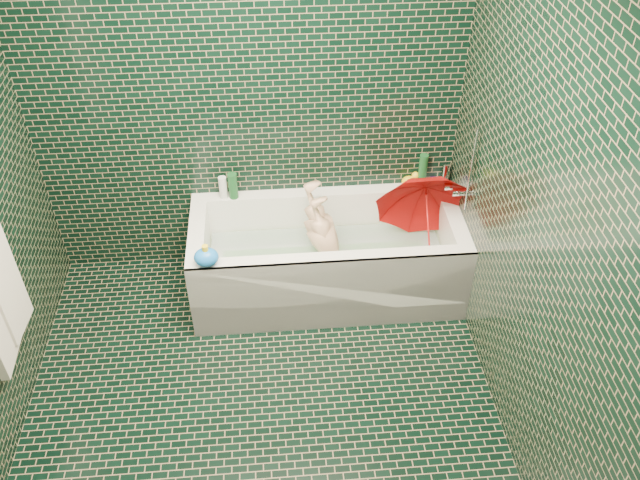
{
  "coord_description": "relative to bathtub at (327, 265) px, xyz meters",
  "views": [
    {
      "loc": [
        0.13,
        -2.22,
        3.14
      ],
      "look_at": [
        0.39,
        0.82,
        0.58
      ],
      "focal_mm": 38.0,
      "sensor_mm": 36.0,
      "label": 1
    }
  ],
  "objects": [
    {
      "name": "wall_right",
      "position": [
        0.85,
        -1.01,
        1.04
      ],
      "size": [
        0.0,
        2.8,
        2.8
      ],
      "primitive_type": "plane",
      "rotation": [
        1.57,
        0.0,
        -1.57
      ],
      "color": "black",
      "rests_on": "floor"
    },
    {
      "name": "water",
      "position": [
        0.0,
        0.02,
        0.09
      ],
      "size": [
        1.48,
        0.53,
        0.0
      ],
      "primitive_type": "cube",
      "color": "silver",
      "rests_on": "bathtub"
    },
    {
      "name": "bath_toy",
      "position": [
        -0.72,
        -0.32,
        0.4
      ],
      "size": [
        0.17,
        0.15,
        0.14
      ],
      "rotation": [
        0.0,
        0.0,
        -0.24
      ],
      "color": "blue",
      "rests_on": "bathtub"
    },
    {
      "name": "bath_mat",
      "position": [
        0.0,
        0.02,
        -0.06
      ],
      "size": [
        1.35,
        0.47,
        0.01
      ],
      "primitive_type": "cube",
      "color": "green",
      "rests_on": "bathtub"
    },
    {
      "name": "rubber_duck",
      "position": [
        0.58,
        0.35,
        0.39
      ],
      "size": [
        0.12,
        0.08,
        0.1
      ],
      "rotation": [
        0.0,
        0.0,
        0.01
      ],
      "color": "yellow",
      "rests_on": "bathtub"
    },
    {
      "name": "umbrella",
      "position": [
        0.61,
        -0.06,
        0.36
      ],
      "size": [
        0.77,
        0.87,
        0.82
      ],
      "primitive_type": "imported",
      "rotation": [
        0.4,
        -0.14,
        -0.17
      ],
      "color": "red",
      "rests_on": "bathtub"
    },
    {
      "name": "bottle_left_short",
      "position": [
        -0.64,
        0.33,
        0.42
      ],
      "size": [
        0.06,
        0.06,
        0.15
      ],
      "primitive_type": "cylinder",
      "rotation": [
        0.0,
        0.0,
        0.09
      ],
      "color": "white",
      "rests_on": "bathtub"
    },
    {
      "name": "bottle_left_tall",
      "position": [
        -0.57,
        0.33,
        0.43
      ],
      "size": [
        0.07,
        0.07,
        0.18
      ],
      "primitive_type": "cylinder",
      "rotation": [
        0.0,
        0.0,
        0.23
      ],
      "color": "#154C21",
      "rests_on": "bathtub"
    },
    {
      "name": "floor",
      "position": [
        -0.45,
        -1.01,
        -0.21
      ],
      "size": [
        2.8,
        2.8,
        0.0
      ],
      "primitive_type": "plane",
      "color": "black",
      "rests_on": "ground"
    },
    {
      "name": "bathtub",
      "position": [
        0.0,
        0.0,
        0.0
      ],
      "size": [
        1.7,
        0.75,
        0.55
      ],
      "color": "white",
      "rests_on": "floor"
    },
    {
      "name": "bottle_right_tall",
      "position": [
        0.65,
        0.34,
        0.46
      ],
      "size": [
        0.07,
        0.07,
        0.24
      ],
      "primitive_type": "cylinder",
      "rotation": [
        0.0,
        0.0,
        0.35
      ],
      "color": "#154C21",
      "rests_on": "bathtub"
    },
    {
      "name": "faucet",
      "position": [
        0.81,
        0.01,
        0.56
      ],
      "size": [
        0.18,
        0.19,
        0.55
      ],
      "color": "silver",
      "rests_on": "wall_right"
    },
    {
      "name": "bottle_right_pump",
      "position": [
        0.8,
        0.33,
        0.43
      ],
      "size": [
        0.06,
        0.06,
        0.18
      ],
      "primitive_type": "cylinder",
      "rotation": [
        0.0,
        0.0,
        -0.27
      ],
      "color": "silver",
      "rests_on": "bathtub"
    },
    {
      "name": "soap_bottle_a",
      "position": [
        0.8,
        0.3,
        0.34
      ],
      "size": [
        0.11,
        0.11,
        0.23
      ],
      "primitive_type": "imported",
      "rotation": [
        0.0,
        0.0,
        0.34
      ],
      "color": "white",
      "rests_on": "bathtub"
    },
    {
      "name": "wall_back",
      "position": [
        -0.45,
        0.39,
        1.04
      ],
      "size": [
        2.8,
        0.0,
        2.8
      ],
      "primitive_type": "plane",
      "rotation": [
        1.57,
        0.0,
        0.0
      ],
      "color": "black",
      "rests_on": "floor"
    },
    {
      "name": "child",
      "position": [
        0.02,
        0.04,
        0.1
      ],
      "size": [
        0.99,
        0.42,
        0.41
      ],
      "primitive_type": "imported",
      "rotation": [
        -1.36,
        0.0,
        -1.49
      ],
      "color": "#D8A987",
      "rests_on": "bathtub"
    },
    {
      "name": "soap_bottle_c",
      "position": [
        0.63,
        0.31,
        0.34
      ],
      "size": [
        0.14,
        0.14,
        0.18
      ],
      "primitive_type": "imported",
      "rotation": [
        0.0,
        0.0,
        0.0
      ],
      "color": "#154C21",
      "rests_on": "bathtub"
    },
    {
      "name": "soap_bottle_b",
      "position": [
        0.77,
        0.36,
        0.34
      ],
      "size": [
        0.09,
        0.09,
        0.17
      ],
      "primitive_type": "imported",
      "rotation": [
        0.0,
        0.0,
        0.17
      ],
      "color": "#571F77",
      "rests_on": "bathtub"
    }
  ]
}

